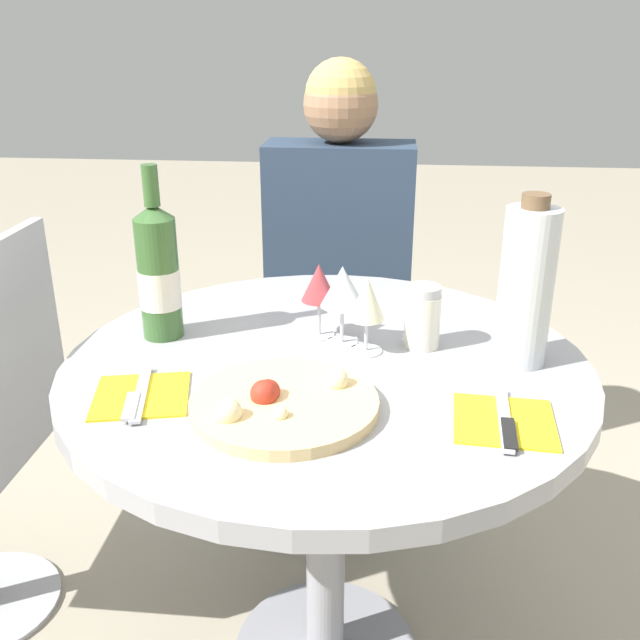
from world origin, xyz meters
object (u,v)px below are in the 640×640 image
object	(u,v)px
tall_carafe	(526,286)
pizza_large	(283,403)
wine_bottle	(159,273)
chair_behind_diner	(340,324)
dining_table	(326,415)
seated_diner	(337,311)

from	to	relation	value
tall_carafe	pizza_large	bearing A→B (deg)	-151.19
pizza_large	wine_bottle	size ratio (longest dim) A/B	0.90
chair_behind_diner	pizza_large	xyz separation A→B (m)	(-0.02, -1.00, 0.28)
dining_table	chair_behind_diner	xyz separation A→B (m)	(-0.03, 0.81, -0.15)
chair_behind_diner	wine_bottle	bearing A→B (deg)	68.06
dining_table	seated_diner	world-z (taller)	seated_diner
dining_table	seated_diner	bearing A→B (deg)	92.50
dining_table	chair_behind_diner	distance (m)	0.82
dining_table	chair_behind_diner	world-z (taller)	chair_behind_diner
seated_diner	wine_bottle	size ratio (longest dim) A/B	3.63
seated_diner	pizza_large	world-z (taller)	seated_diner
seated_diner	tall_carafe	world-z (taller)	seated_diner
dining_table	wine_bottle	size ratio (longest dim) A/B	2.87
chair_behind_diner	seated_diner	world-z (taller)	seated_diner
chair_behind_diner	pizza_large	bearing A→B (deg)	88.72
dining_table	wine_bottle	world-z (taller)	wine_bottle
pizza_large	tall_carafe	distance (m)	0.47
chair_behind_diner	pizza_large	distance (m)	1.04
chair_behind_diner	tall_carafe	world-z (taller)	tall_carafe
chair_behind_diner	wine_bottle	world-z (taller)	wine_bottle
wine_bottle	tall_carafe	distance (m)	0.67
pizza_large	seated_diner	bearing A→B (deg)	88.52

